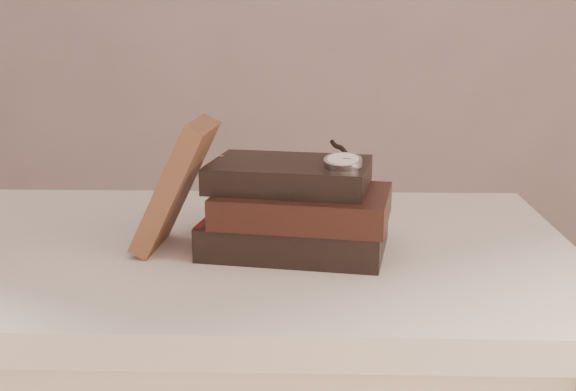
{
  "coord_description": "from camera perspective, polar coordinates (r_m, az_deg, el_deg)",
  "views": [
    {
      "loc": [
        0.14,
        -0.64,
        1.07
      ],
      "look_at": [
        0.11,
        0.33,
        0.82
      ],
      "focal_mm": 46.82,
      "sensor_mm": 36.0,
      "label": 1
    }
  ],
  "objects": [
    {
      "name": "book_stack",
      "position": [
        1.0,
        0.65,
        -1.1
      ],
      "size": [
        0.26,
        0.2,
        0.12
      ],
      "color": "black",
      "rests_on": "table"
    },
    {
      "name": "eyeglasses",
      "position": [
        1.09,
        -2.98,
        0.84
      ],
      "size": [
        0.12,
        0.13,
        0.05
      ],
      "color": "silver",
      "rests_on": "book_stack"
    },
    {
      "name": "pocket_watch",
      "position": [
        0.96,
        4.17,
        2.68
      ],
      "size": [
        0.06,
        0.15,
        0.02
      ],
      "color": "silver",
      "rests_on": "book_stack"
    },
    {
      "name": "table",
      "position": [
        1.08,
        -5.81,
        -8.28
      ],
      "size": [
        1.0,
        0.6,
        0.75
      ],
      "color": "beige",
      "rests_on": "ground"
    },
    {
      "name": "journal",
      "position": [
        1.01,
        -8.53,
        0.79
      ],
      "size": [
        0.11,
        0.12,
        0.18
      ],
      "primitive_type": "cube",
      "rotation": [
        0.0,
        0.45,
        -0.08
      ],
      "color": "#47291B",
      "rests_on": "table"
    }
  ]
}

